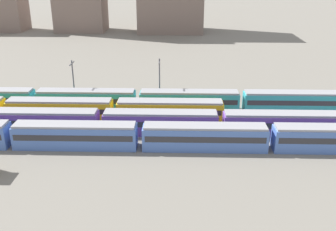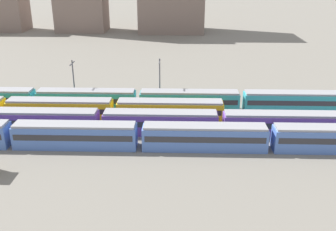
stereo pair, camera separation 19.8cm
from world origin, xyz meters
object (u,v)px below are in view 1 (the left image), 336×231
at_px(catenary_pole_1, 73,80).
at_px(train_track_1, 101,122).
at_px(train_track_0, 205,137).
at_px(catenary_pole_3, 160,79).
at_px(train_track_2, 60,109).
at_px(train_track_3, 138,100).

bearing_deg(catenary_pole_1, train_track_1, -60.32).
distance_m(train_track_0, catenary_pole_1, 30.16).
xyz_separation_m(train_track_0, catenary_pole_3, (-7.42, 18.60, 3.11)).
height_order(train_track_0, train_track_1, same).
height_order(train_track_1, catenary_pole_1, catenary_pole_1).
bearing_deg(train_track_1, catenary_pole_3, 57.04).
xyz_separation_m(train_track_2, catenary_pole_1, (0.50, 8.06, 2.90)).
bearing_deg(catenary_pole_3, train_track_3, -142.37).
relative_size(train_track_0, train_track_1, 1.25).
xyz_separation_m(train_track_0, train_track_3, (-11.32, 15.60, 0.00)).
height_order(train_track_0, catenary_pole_1, catenary_pole_1).
xyz_separation_m(train_track_3, catenary_pole_1, (-12.36, 2.86, 2.90)).
bearing_deg(train_track_1, catenary_pole_1, 119.68).
bearing_deg(train_track_3, train_track_2, -157.97).
bearing_deg(train_track_2, train_track_0, -23.28).
bearing_deg(catenary_pole_3, train_track_1, -122.96).
xyz_separation_m(train_track_0, train_track_1, (-16.11, 5.20, 0.00)).
height_order(train_track_0, train_track_3, same).
distance_m(catenary_pole_1, catenary_pole_3, 16.25).
xyz_separation_m(train_track_0, train_track_2, (-24.17, 10.40, -0.00)).
distance_m(train_track_0, train_track_3, 19.27).
xyz_separation_m(train_track_1, catenary_pole_3, (8.69, 13.40, 3.11)).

